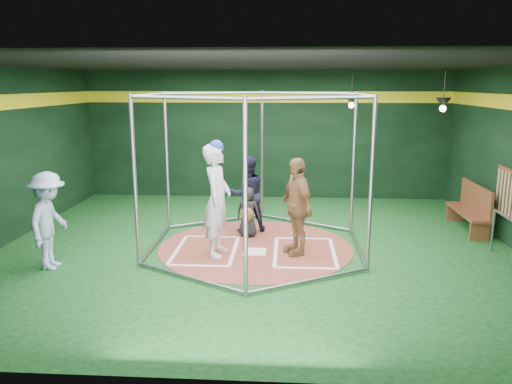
# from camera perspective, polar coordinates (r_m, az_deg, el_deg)

# --- Properties ---
(room_shell) EXTENTS (10.10, 9.10, 3.53)m
(room_shell) POSITION_cam_1_polar(r_m,az_deg,el_deg) (9.47, -0.04, 3.75)
(room_shell) COLOR #0C3912
(room_shell) RESTS_ON ground
(clay_disc) EXTENTS (3.80, 3.80, 0.01)m
(clay_disc) POSITION_cam_1_polar(r_m,az_deg,el_deg) (9.88, -0.04, -6.34)
(clay_disc) COLOR brown
(clay_disc) RESTS_ON ground
(home_plate) EXTENTS (0.43, 0.43, 0.01)m
(home_plate) POSITION_cam_1_polar(r_m,az_deg,el_deg) (9.59, -0.15, -6.84)
(home_plate) COLOR white
(home_plate) RESTS_ON clay_disc
(batter_box_left) EXTENTS (1.17, 1.77, 0.01)m
(batter_box_left) POSITION_cam_1_polar(r_m,az_deg,el_deg) (9.74, -5.75, -6.60)
(batter_box_left) COLOR white
(batter_box_left) RESTS_ON clay_disc
(batter_box_right) EXTENTS (1.17, 1.77, 0.01)m
(batter_box_right) POSITION_cam_1_polar(r_m,az_deg,el_deg) (9.63, 5.56, -6.84)
(batter_box_right) COLOR white
(batter_box_right) RESTS_ON clay_disc
(batting_cage) EXTENTS (4.05, 4.67, 3.00)m
(batting_cage) POSITION_cam_1_polar(r_m,az_deg,el_deg) (9.51, -0.04, 2.23)
(batting_cage) COLOR gray
(batting_cage) RESTS_ON ground
(bat_rack) EXTENTS (0.07, 1.25, 0.98)m
(bat_rack) POSITION_cam_1_polar(r_m,az_deg,el_deg) (10.86, 27.02, -0.27)
(bat_rack) COLOR brown
(bat_rack) RESTS_ON room_shell
(pendant_lamp_near) EXTENTS (0.34, 0.34, 0.90)m
(pendant_lamp_near) POSITION_cam_1_polar(r_m,az_deg,el_deg) (13.04, 10.86, 10.24)
(pendant_lamp_near) COLOR black
(pendant_lamp_near) RESTS_ON room_shell
(pendant_lamp_far) EXTENTS (0.34, 0.34, 0.90)m
(pendant_lamp_far) POSITION_cam_1_polar(r_m,az_deg,el_deg) (11.84, 20.62, 9.49)
(pendant_lamp_far) COLOR black
(pendant_lamp_far) RESTS_ON room_shell
(batter_figure) EXTENTS (0.57, 0.81, 2.16)m
(batter_figure) POSITION_cam_1_polar(r_m,az_deg,el_deg) (9.21, -4.46, -0.82)
(batter_figure) COLOR silver
(batter_figure) RESTS_ON clay_disc
(visitor_leopard) EXTENTS (0.86, 1.16, 1.83)m
(visitor_leopard) POSITION_cam_1_polar(r_m,az_deg,el_deg) (9.32, 4.66, -1.62)
(visitor_leopard) COLOR #B6844E
(visitor_leopard) RESTS_ON clay_disc
(catcher_figure) EXTENTS (0.58, 0.61, 1.05)m
(catcher_figure) POSITION_cam_1_polar(r_m,az_deg,el_deg) (10.41, -0.92, -2.30)
(catcher_figure) COLOR black
(catcher_figure) RESTS_ON clay_disc
(umpire) EXTENTS (0.97, 0.86, 1.65)m
(umpire) POSITION_cam_1_polar(r_m,az_deg,el_deg) (10.72, -0.99, -0.23)
(umpire) COLOR black
(umpire) RESTS_ON clay_disc
(bystander_blue) EXTENTS (0.66, 1.12, 1.70)m
(bystander_blue) POSITION_cam_1_polar(r_m,az_deg,el_deg) (9.30, -22.58, -3.05)
(bystander_blue) COLOR #97B1C8
(bystander_blue) RESTS_ON ground
(dugout_bench) EXTENTS (0.41, 1.75, 1.02)m
(dugout_bench) POSITION_cam_1_polar(r_m,az_deg,el_deg) (11.87, 23.39, -1.59)
(dugout_bench) COLOR brown
(dugout_bench) RESTS_ON ground
(steel_railing) EXTENTS (0.05, 0.97, 0.84)m
(steel_railing) POSITION_cam_1_polar(r_m,az_deg,el_deg) (10.15, 26.45, -3.89)
(steel_railing) COLOR gray
(steel_railing) RESTS_ON ground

